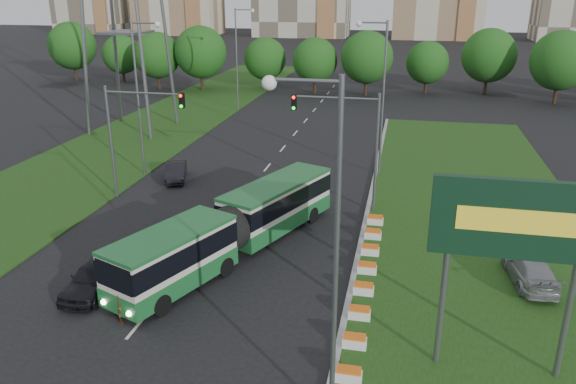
% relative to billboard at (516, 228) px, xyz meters
% --- Properties ---
extents(ground, '(360.00, 360.00, 0.00)m').
position_rel_billboard_xyz_m(ground, '(-12.25, 6.00, -6.16)').
color(ground, black).
rests_on(ground, ground).
extents(grass_median, '(14.00, 60.00, 0.15)m').
position_rel_billboard_xyz_m(grass_median, '(0.75, 14.00, -6.09)').
color(grass_median, '#1B4112').
rests_on(grass_median, ground).
extents(median_kerb, '(0.30, 60.00, 0.18)m').
position_rel_billboard_xyz_m(median_kerb, '(-6.20, 14.00, -6.07)').
color(median_kerb, '#989898').
rests_on(median_kerb, ground).
extents(left_verge, '(12.00, 110.00, 0.10)m').
position_rel_billboard_xyz_m(left_verge, '(-30.25, 31.00, -6.11)').
color(left_verge, '#1B4112').
rests_on(left_verge, ground).
extents(lane_markings, '(0.20, 100.00, 0.01)m').
position_rel_billboard_xyz_m(lane_markings, '(-15.25, 26.00, -6.16)').
color(lane_markings, silver).
rests_on(lane_markings, ground).
extents(flower_planters, '(1.10, 15.90, 0.60)m').
position_rel_billboard_xyz_m(flower_planters, '(-5.55, 5.70, -5.71)').
color(flower_planters, white).
rests_on(flower_planters, grass_median).
extents(billboard, '(6.00, 0.37, 8.00)m').
position_rel_billboard_xyz_m(billboard, '(0.00, 0.00, 0.00)').
color(billboard, slate).
rests_on(billboard, ground).
extents(traffic_mast_median, '(5.76, 0.32, 8.00)m').
position_rel_billboard_xyz_m(traffic_mast_median, '(-7.47, 16.00, -0.81)').
color(traffic_mast_median, slate).
rests_on(traffic_mast_median, ground).
extents(traffic_mast_left, '(5.76, 0.32, 8.00)m').
position_rel_billboard_xyz_m(traffic_mast_left, '(-22.63, 15.00, -0.81)').
color(traffic_mast_left, slate).
rests_on(traffic_mast_left, ground).
extents(street_lamps, '(36.00, 60.00, 12.00)m').
position_rel_billboard_xyz_m(street_lamps, '(-15.25, 16.00, -0.16)').
color(street_lamps, slate).
rests_on(street_lamps, ground).
extents(tree_line, '(120.00, 8.00, 9.00)m').
position_rel_billboard_xyz_m(tree_line, '(-2.25, 61.00, -1.66)').
color(tree_line, '#1D5416').
rests_on(tree_line, ground).
extents(articulated_bus, '(2.60, 16.70, 2.75)m').
position_rel_billboard_xyz_m(articulated_bus, '(-13.34, 7.85, -4.48)').
color(articulated_bus, beige).
rests_on(articulated_bus, ground).
extents(car_left_near, '(1.94, 4.70, 1.59)m').
position_rel_billboard_xyz_m(car_left_near, '(-18.63, 2.39, -5.37)').
color(car_left_near, black).
rests_on(car_left_near, ground).
extents(car_left_far, '(2.69, 4.40, 1.37)m').
position_rel_billboard_xyz_m(car_left_far, '(-21.47, 19.38, -5.48)').
color(car_left_far, black).
rests_on(car_left_far, ground).
extents(car_median, '(2.41, 4.91, 1.37)m').
position_rel_billboard_xyz_m(car_median, '(2.59, 7.52, -5.33)').
color(car_median, '#95979D').
rests_on(car_median, grass_median).
extents(pedestrian, '(0.57, 0.73, 1.78)m').
position_rel_billboard_xyz_m(pedestrian, '(-15.99, 0.18, -5.27)').
color(pedestrian, gray).
rests_on(pedestrian, ground).
extents(shopping_trolley, '(0.33, 0.35, 0.57)m').
position_rel_billboard_xyz_m(shopping_trolley, '(-16.03, 0.93, -5.88)').
color(shopping_trolley, orange).
rests_on(shopping_trolley, ground).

